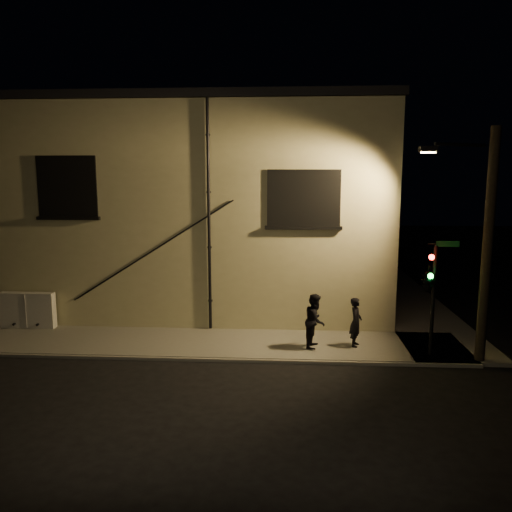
# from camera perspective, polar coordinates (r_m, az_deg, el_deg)

# --- Properties ---
(ground) EXTENTS (90.00, 90.00, 0.00)m
(ground) POSITION_cam_1_polar(r_m,az_deg,el_deg) (16.00, -0.30, -11.99)
(ground) COLOR black
(sidewalk) EXTENTS (21.00, 16.00, 0.12)m
(sidewalk) POSITION_cam_1_polar(r_m,az_deg,el_deg) (20.11, 4.05, -7.39)
(sidewalk) COLOR #5A5A51
(sidewalk) RESTS_ON ground
(building) EXTENTS (16.20, 12.23, 8.80)m
(building) POSITION_cam_1_polar(r_m,az_deg,el_deg) (24.26, -5.99, 5.84)
(building) COLOR tan
(building) RESTS_ON ground
(utility_cabinet) EXTENTS (2.04, 0.34, 1.34)m
(utility_cabinet) POSITION_cam_1_polar(r_m,az_deg,el_deg) (20.69, -24.63, -5.64)
(utility_cabinet) COLOR #B9B9B0
(utility_cabinet) RESTS_ON sidewalk
(pedestrian_a) EXTENTS (0.53, 0.68, 1.65)m
(pedestrian_a) POSITION_cam_1_polar(r_m,az_deg,el_deg) (17.12, 11.33, -7.41)
(pedestrian_a) COLOR black
(pedestrian_a) RESTS_ON sidewalk
(pedestrian_b) EXTENTS (0.88, 1.02, 1.81)m
(pedestrian_b) POSITION_cam_1_polar(r_m,az_deg,el_deg) (16.80, 6.79, -7.34)
(pedestrian_b) COLOR black
(pedestrian_b) RESTS_ON sidewalk
(traffic_signal) EXTENTS (1.34, 2.17, 3.67)m
(traffic_signal) POSITION_cam_1_polar(r_m,az_deg,el_deg) (16.38, 19.11, -2.54)
(traffic_signal) COLOR black
(traffic_signal) RESTS_ON sidewalk
(streetlamp_pole) EXTENTS (2.03, 1.39, 7.21)m
(streetlamp_pole) POSITION_cam_1_polar(r_m,az_deg,el_deg) (16.49, 24.59, 1.54)
(streetlamp_pole) COLOR black
(streetlamp_pole) RESTS_ON ground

